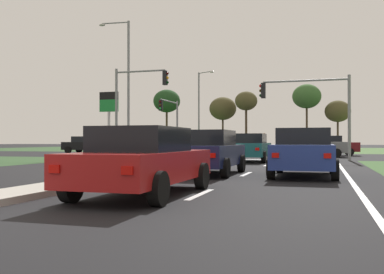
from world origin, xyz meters
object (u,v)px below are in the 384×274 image
(car_red_fourth, at_px, (144,160))
(treeline_second, at_px, (223,109))
(car_black_sixth, at_px, (86,145))
(traffic_signal_near_left, at_px, (134,97))
(car_grey_eighth, at_px, (316,146))
(traffic_signal_near_right, at_px, (313,101))
(fuel_price_totem, at_px, (109,109))
(pedestrian_at_median, at_px, (264,139))
(treeline_fifth, at_px, (338,111))
(street_lamp_third, at_px, (200,107))
(treeline_third, at_px, (246,102))
(car_teal_seventh, at_px, (250,147))
(car_navy_third, at_px, (209,152))
(car_maroon_second, at_px, (330,145))
(car_silver_fifth, at_px, (254,143))
(treeline_near, at_px, (167,101))
(car_blue_near, at_px, (304,152))
(traffic_signal_far_left, at_px, (171,116))
(street_lamp_second, at_px, (126,81))
(treeline_fourth, at_px, (307,97))

(car_red_fourth, relative_size, treeline_second, 0.55)
(car_black_sixth, xyz_separation_m, traffic_signal_near_left, (8.81, -8.76, 3.36))
(car_grey_eighth, xyz_separation_m, treeline_second, (-15.11, 36.86, 5.58))
(car_black_sixth, distance_m, traffic_signal_near_left, 12.87)
(traffic_signal_near_right, height_order, fuel_price_totem, fuel_price_totem)
(pedestrian_at_median, height_order, treeline_fifth, treeline_fifth)
(car_black_sixth, bearing_deg, street_lamp_third, 159.15)
(fuel_price_totem, bearing_deg, treeline_third, 76.48)
(car_teal_seventh, bearing_deg, car_red_fourth, -89.51)
(car_navy_third, distance_m, street_lamp_third, 39.95)
(car_maroon_second, bearing_deg, treeline_fifth, 177.07)
(car_red_fourth, xyz_separation_m, car_silver_fifth, (-4.81, 48.29, 0.06))
(car_teal_seventh, bearing_deg, treeline_near, 115.65)
(car_black_sixth, bearing_deg, car_blue_near, 44.05)
(traffic_signal_far_left, height_order, treeline_fifth, treeline_fifth)
(car_maroon_second, distance_m, traffic_signal_near_right, 9.37)
(fuel_price_totem, height_order, treeline_fifth, treeline_fifth)
(car_red_fourth, distance_m, treeline_near, 61.95)
(car_red_fourth, bearing_deg, car_black_sixth, 122.50)
(car_silver_fifth, bearing_deg, traffic_signal_near_right, 105.03)
(car_red_fourth, relative_size, car_black_sixth, 1.07)
(car_teal_seventh, relative_size, pedestrian_at_median, 2.28)
(car_navy_third, distance_m, treeline_near, 56.29)
(treeline_second, relative_size, treeline_third, 0.94)
(traffic_signal_far_left, distance_m, street_lamp_second, 7.21)
(car_grey_eighth, relative_size, traffic_signal_near_right, 0.78)
(treeline_third, bearing_deg, street_lamp_third, -104.29)
(car_maroon_second, xyz_separation_m, pedestrian_at_median, (-6.67, 11.57, 0.51))
(treeline_fifth, bearing_deg, car_maroon_second, -92.93)
(car_maroon_second, distance_m, traffic_signal_near_left, 16.06)
(street_lamp_third, xyz_separation_m, fuel_price_totem, (-3.89, -17.02, -1.39))
(traffic_signal_near_right, xyz_separation_m, pedestrian_at_median, (-5.51, 20.44, -2.26))
(car_black_sixth, xyz_separation_m, treeline_fifth, (23.40, 32.20, 4.74))
(car_teal_seventh, bearing_deg, car_blue_near, -70.72)
(car_teal_seventh, xyz_separation_m, street_lamp_third, (-10.94, 28.75, 4.70))
(treeline_fourth, height_order, treeline_fifth, treeline_fourth)
(traffic_signal_far_left, relative_size, street_lamp_second, 0.47)
(car_blue_near, relative_size, traffic_signal_far_left, 0.90)
(fuel_price_totem, distance_m, treeline_third, 31.92)
(car_silver_fifth, bearing_deg, treeline_third, -74.34)
(street_lamp_second, distance_m, treeline_second, 37.31)
(car_maroon_second, relative_size, car_navy_third, 0.96)
(car_maroon_second, xyz_separation_m, treeline_fourth, (-2.81, 31.26, 7.01))
(car_grey_eighth, height_order, pedestrian_at_median, pedestrian_at_median)
(car_teal_seventh, distance_m, traffic_signal_near_left, 9.71)
(street_lamp_second, bearing_deg, treeline_near, 104.75)
(car_maroon_second, height_order, fuel_price_totem, fuel_price_totem)
(pedestrian_at_median, height_order, treeline_second, treeline_second)
(car_maroon_second, relative_size, car_black_sixth, 1.01)
(car_blue_near, xyz_separation_m, street_lamp_second, (-14.58, 17.24, 5.21))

